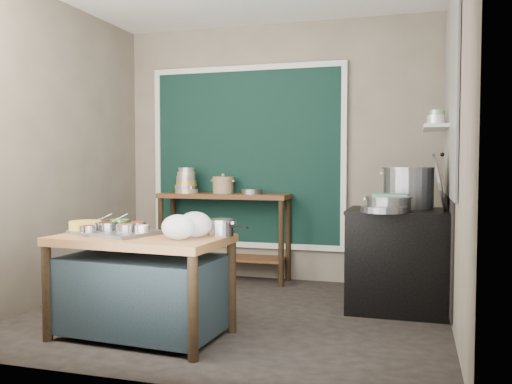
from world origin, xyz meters
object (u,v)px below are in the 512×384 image
(prep_table, at_px, (141,286))
(steamer, at_px, (389,204))
(utensil_cup, at_px, (191,190))
(stock_pot, at_px, (408,188))
(stove_block, at_px, (401,262))
(saucepan, at_px, (220,227))
(yellow_basin, at_px, (85,227))
(ceramic_crock, at_px, (223,186))
(condiment_tray, at_px, (116,232))
(back_counter, at_px, (224,237))

(prep_table, bearing_deg, steamer, 36.56)
(utensil_cup, relative_size, stock_pot, 0.30)
(stove_block, bearing_deg, prep_table, -144.37)
(prep_table, height_order, saucepan, saucepan)
(yellow_basin, relative_size, ceramic_crock, 0.97)
(condiment_tray, distance_m, yellow_basin, 0.25)
(back_counter, height_order, condiment_tray, back_counter)
(yellow_basin, bearing_deg, saucepan, 9.52)
(saucepan, xyz_separation_m, stock_pot, (1.31, 1.27, 0.25))
(saucepan, height_order, ceramic_crock, ceramic_crock)
(yellow_basin, xyz_separation_m, saucepan, (1.03, 0.17, 0.01))
(saucepan, distance_m, steamer, 1.48)
(saucepan, xyz_separation_m, ceramic_crock, (-0.66, 1.88, 0.22))
(prep_table, height_order, ceramic_crock, ceramic_crock)
(stock_pot, relative_size, steamer, 1.22)
(saucepan, height_order, stock_pot, stock_pot)
(stove_block, height_order, yellow_basin, stove_block)
(stock_pot, xyz_separation_m, steamer, (-0.15, -0.36, -0.12))
(condiment_tray, height_order, utensil_cup, utensil_cup)
(condiment_tray, height_order, ceramic_crock, ceramic_crock)
(condiment_tray, distance_m, steamer, 2.22)
(ceramic_crock, xyz_separation_m, steamer, (1.82, -0.97, -0.09))
(condiment_tray, distance_m, utensil_cup, 1.96)
(stock_pot, height_order, steamer, stock_pot)
(condiment_tray, xyz_separation_m, ceramic_crock, (0.12, 2.03, 0.27))
(stove_block, distance_m, stock_pot, 0.66)
(back_counter, xyz_separation_m, yellow_basin, (-0.39, -2.01, 0.32))
(prep_table, xyz_separation_m, stove_block, (1.81, 1.30, 0.05))
(stove_block, xyz_separation_m, ceramic_crock, (-1.92, 0.77, 0.61))
(prep_table, xyz_separation_m, condiment_tray, (-0.23, 0.04, 0.39))
(yellow_basin, bearing_deg, stock_pot, 31.66)
(stock_pot, bearing_deg, saucepan, -135.93)
(back_counter, xyz_separation_m, condiment_tray, (-0.14, -1.99, 0.29))
(condiment_tray, relative_size, steamer, 1.59)
(yellow_basin, bearing_deg, ceramic_crock, 79.78)
(condiment_tray, bearing_deg, steamer, 28.70)
(prep_table, xyz_separation_m, ceramic_crock, (-0.11, 2.07, 0.66))
(saucepan, relative_size, utensil_cup, 1.58)
(condiment_tray, xyz_separation_m, yellow_basin, (-0.25, -0.02, 0.03))
(condiment_tray, relative_size, stock_pot, 1.30)
(stock_pot, bearing_deg, stove_block, -107.54)
(condiment_tray, xyz_separation_m, utensil_cup, (-0.23, 1.94, 0.23))
(ceramic_crock, bearing_deg, steamer, -27.93)
(back_counter, height_order, saucepan, back_counter)
(condiment_tray, bearing_deg, stove_block, 31.71)
(stove_block, distance_m, steamer, 0.56)
(saucepan, bearing_deg, ceramic_crock, 126.11)
(utensil_cup, bearing_deg, steamer, -21.97)
(back_counter, height_order, steamer, steamer)
(back_counter, bearing_deg, stove_block, -21.02)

